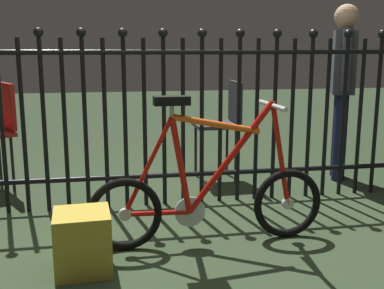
% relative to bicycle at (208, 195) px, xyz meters
% --- Properties ---
extents(ground_plane, '(20.00, 20.00, 0.00)m').
position_rel_bicycle_xyz_m(ground_plane, '(-0.11, 0.02, -0.30)').
color(ground_plane, '#2A3822').
extents(iron_fence, '(4.62, 0.07, 1.33)m').
position_rel_bicycle_xyz_m(iron_fence, '(-0.19, 0.77, 0.37)').
color(iron_fence, black).
rests_on(iron_fence, ground).
extents(bicycle, '(1.41, 0.40, 0.88)m').
position_rel_bicycle_xyz_m(bicycle, '(0.00, 0.00, 0.00)').
color(bicycle, black).
rests_on(bicycle, ground).
extents(chair_charcoal, '(0.37, 0.37, 0.86)m').
position_rel_bicycle_xyz_m(chair_charcoal, '(0.42, 1.36, 0.24)').
color(chair_charcoal, black).
rests_on(chair_charcoal, ground).
extents(person_visitor, '(0.28, 0.45, 1.50)m').
position_rel_bicycle_xyz_m(person_visitor, '(1.43, 1.22, 0.58)').
color(person_visitor, '#191E3F').
rests_on(person_visitor, ground).
extents(display_crate, '(0.30, 0.30, 0.32)m').
position_rel_bicycle_xyz_m(display_crate, '(-0.71, -0.23, -0.14)').
color(display_crate, '#B29933').
rests_on(display_crate, ground).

